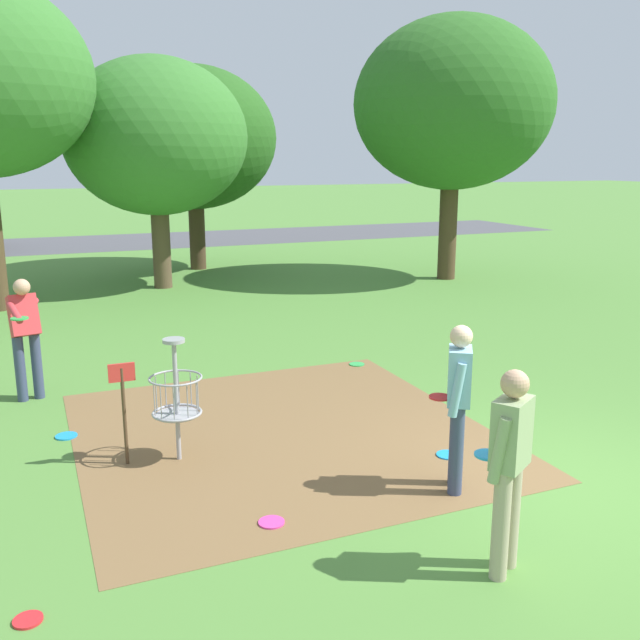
{
  "coord_description": "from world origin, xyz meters",
  "views": [
    {
      "loc": [
        -4.94,
        -5.12,
        3.27
      ],
      "look_at": [
        -1.13,
        3.93,
        1.0
      ],
      "focal_mm": 39.17,
      "sensor_mm": 36.0,
      "label": 1
    }
  ],
  "objects_px": {
    "frisbee_far_right": "(66,436)",
    "tree_mid_left": "(453,105)",
    "player_throwing": "(458,398)",
    "player_waiting_left": "(25,331)",
    "player_foreground_watching": "(509,461)",
    "frisbee_far_left": "(448,455)",
    "frisbee_by_tee": "(357,364)",
    "frisbee_mid_grass": "(271,522)",
    "tree_near_left": "(193,138)",
    "frisbee_near_basket": "(28,620)",
    "disc_golf_basket": "(171,395)",
    "tree_mid_center": "(156,137)"
  },
  "relations": [
    {
      "from": "frisbee_far_right",
      "to": "tree_mid_left",
      "type": "xyz_separation_m",
      "value": [
        10.52,
        7.99,
        4.67
      ]
    },
    {
      "from": "player_throwing",
      "to": "player_waiting_left",
      "type": "relative_size",
      "value": 1.0
    },
    {
      "from": "player_foreground_watching",
      "to": "frisbee_far_left",
      "type": "relative_size",
      "value": 6.58
    },
    {
      "from": "frisbee_far_right",
      "to": "player_throwing",
      "type": "bearing_deg",
      "value": -39.84
    },
    {
      "from": "frisbee_by_tee",
      "to": "frisbee_far_right",
      "type": "xyz_separation_m",
      "value": [
        -4.55,
        -1.36,
        0.0
      ]
    },
    {
      "from": "player_waiting_left",
      "to": "frisbee_mid_grass",
      "type": "height_order",
      "value": "player_waiting_left"
    },
    {
      "from": "player_foreground_watching",
      "to": "tree_near_left",
      "type": "bearing_deg",
      "value": 85.13
    },
    {
      "from": "frisbee_near_basket",
      "to": "player_waiting_left",
      "type": "bearing_deg",
      "value": 88.85
    },
    {
      "from": "disc_golf_basket",
      "to": "frisbee_mid_grass",
      "type": "bearing_deg",
      "value": -72.5
    },
    {
      "from": "player_throwing",
      "to": "player_waiting_left",
      "type": "distance_m",
      "value": 6.02
    },
    {
      "from": "tree_near_left",
      "to": "tree_mid_center",
      "type": "xyz_separation_m",
      "value": [
        -1.58,
        -2.78,
        -0.06
      ]
    },
    {
      "from": "player_throwing",
      "to": "frisbee_far_left",
      "type": "distance_m",
      "value": 1.25
    },
    {
      "from": "player_foreground_watching",
      "to": "frisbee_mid_grass",
      "type": "relative_size",
      "value": 7.01
    },
    {
      "from": "disc_golf_basket",
      "to": "tree_mid_left",
      "type": "xyz_separation_m",
      "value": [
        9.46,
        9.15,
        3.92
      ]
    },
    {
      "from": "player_throwing",
      "to": "frisbee_far_left",
      "type": "relative_size",
      "value": 6.58
    },
    {
      "from": "player_throwing",
      "to": "frisbee_far_left",
      "type": "height_order",
      "value": "player_throwing"
    },
    {
      "from": "frisbee_near_basket",
      "to": "tree_mid_center",
      "type": "distance_m",
      "value": 14.16
    },
    {
      "from": "disc_golf_basket",
      "to": "tree_near_left",
      "type": "xyz_separation_m",
      "value": [
        3.47,
        13.61,
        3.11
      ]
    },
    {
      "from": "frisbee_far_left",
      "to": "player_foreground_watching",
      "type": "bearing_deg",
      "value": -111.84
    },
    {
      "from": "frisbee_near_basket",
      "to": "tree_near_left",
      "type": "xyz_separation_m",
      "value": [
        5.0,
        15.99,
        3.85
      ]
    },
    {
      "from": "disc_golf_basket",
      "to": "player_foreground_watching",
      "type": "distance_m",
      "value": 3.8
    },
    {
      "from": "frisbee_far_right",
      "to": "tree_near_left",
      "type": "xyz_separation_m",
      "value": [
        4.53,
        12.45,
        3.85
      ]
    },
    {
      "from": "frisbee_far_left",
      "to": "frisbee_by_tee",
      "type": "bearing_deg",
      "value": 80.51
    },
    {
      "from": "frisbee_mid_grass",
      "to": "frisbee_far_right",
      "type": "height_order",
      "value": "same"
    },
    {
      "from": "player_waiting_left",
      "to": "tree_mid_center",
      "type": "relative_size",
      "value": 0.3
    },
    {
      "from": "frisbee_far_right",
      "to": "tree_near_left",
      "type": "height_order",
      "value": "tree_near_left"
    },
    {
      "from": "frisbee_near_basket",
      "to": "frisbee_far_left",
      "type": "xyz_separation_m",
      "value": [
        4.41,
        1.28,
        0.0
      ]
    },
    {
      "from": "player_foreground_watching",
      "to": "tree_mid_center",
      "type": "xyz_separation_m",
      "value": [
        -0.15,
        14.02,
        2.83
      ]
    },
    {
      "from": "frisbee_mid_grass",
      "to": "tree_near_left",
      "type": "distance_m",
      "value": 16.09
    },
    {
      "from": "disc_golf_basket",
      "to": "frisbee_mid_grass",
      "type": "relative_size",
      "value": 5.7
    },
    {
      "from": "frisbee_by_tee",
      "to": "player_waiting_left",
      "type": "bearing_deg",
      "value": 177.15
    },
    {
      "from": "player_waiting_left",
      "to": "frisbee_near_basket",
      "type": "distance_m",
      "value": 5.24
    },
    {
      "from": "frisbee_near_basket",
      "to": "player_throwing",
      "type": "bearing_deg",
      "value": 8.13
    },
    {
      "from": "disc_golf_basket",
      "to": "frisbee_by_tee",
      "type": "height_order",
      "value": "disc_golf_basket"
    },
    {
      "from": "frisbee_far_right",
      "to": "tree_near_left",
      "type": "relative_size",
      "value": 0.04
    },
    {
      "from": "tree_near_left",
      "to": "tree_mid_left",
      "type": "relative_size",
      "value": 0.86
    },
    {
      "from": "frisbee_far_right",
      "to": "tree_mid_left",
      "type": "relative_size",
      "value": 0.04
    },
    {
      "from": "player_foreground_watching",
      "to": "tree_mid_left",
      "type": "xyz_separation_m",
      "value": [
        7.42,
        12.35,
        3.71
      ]
    },
    {
      "from": "player_waiting_left",
      "to": "disc_golf_basket",
      "type": "bearing_deg",
      "value": -62.66
    },
    {
      "from": "player_foreground_watching",
      "to": "frisbee_far_right",
      "type": "height_order",
      "value": "player_foreground_watching"
    },
    {
      "from": "player_waiting_left",
      "to": "tree_mid_left",
      "type": "relative_size",
      "value": 0.25
    },
    {
      "from": "player_waiting_left",
      "to": "frisbee_mid_grass",
      "type": "relative_size",
      "value": 7.01
    },
    {
      "from": "tree_near_left",
      "to": "tree_mid_left",
      "type": "bearing_deg",
      "value": -36.63
    },
    {
      "from": "player_throwing",
      "to": "frisbee_far_right",
      "type": "distance_m",
      "value": 4.73
    },
    {
      "from": "frisbee_mid_grass",
      "to": "tree_mid_center",
      "type": "bearing_deg",
      "value": 83.93
    },
    {
      "from": "player_foreground_watching",
      "to": "tree_near_left",
      "type": "height_order",
      "value": "tree_near_left"
    },
    {
      "from": "tree_mid_left",
      "to": "frisbee_mid_grass",
      "type": "bearing_deg",
      "value": -129.25
    },
    {
      "from": "disc_golf_basket",
      "to": "player_foreground_watching",
      "type": "xyz_separation_m",
      "value": [
        2.04,
        -3.2,
        0.21
      ]
    },
    {
      "from": "disc_golf_basket",
      "to": "frisbee_by_tee",
      "type": "relative_size",
      "value": 5.62
    },
    {
      "from": "player_foreground_watching",
      "to": "frisbee_far_left",
      "type": "height_order",
      "value": "player_foreground_watching"
    }
  ]
}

